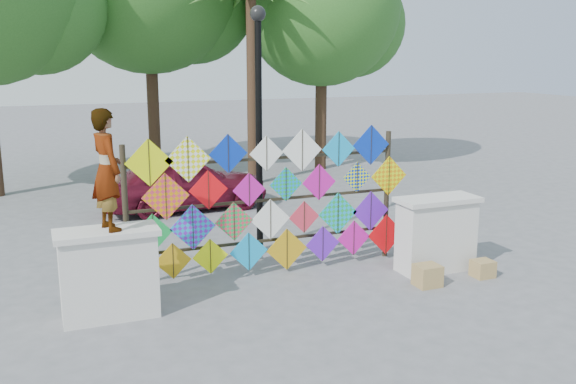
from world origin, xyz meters
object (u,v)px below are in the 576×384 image
at_px(kite_rack, 273,202).
at_px(sedan, 185,182).
at_px(vendor_woman, 107,170).
at_px(lamppost, 259,107).

distance_m(kite_rack, sedan, 5.02).
relative_size(vendor_woman, lamppost, 0.37).
relative_size(kite_rack, vendor_woman, 3.00).
xyz_separation_m(vendor_woman, sedan, (2.37, 5.90, -1.46)).
height_order(kite_rack, vendor_woman, vendor_woman).
bearing_deg(vendor_woman, lamppost, -67.95).
bearing_deg(lamppost, kite_rack, -99.67).
bearing_deg(kite_rack, sedan, 94.03).
distance_m(sedan, lamppost, 4.26).
xyz_separation_m(vendor_woman, lamppost, (2.94, 2.20, 0.58)).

